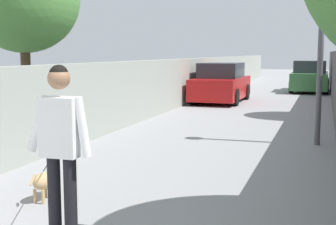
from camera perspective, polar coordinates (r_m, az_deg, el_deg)
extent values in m
plane|color=gray|center=(16.00, 10.22, 0.26)|extent=(80.00, 80.00, 0.00)
cube|color=#999E93|center=(14.64, -1.52, 3.09)|extent=(48.00, 0.30, 1.71)
cylinder|color=#473523|center=(11.34, -16.90, 3.28)|extent=(0.23, 0.23, 2.40)
cylinder|color=#4C4C51|center=(10.22, 18.12, 6.74)|extent=(0.12, 0.12, 3.80)
cylinder|color=black|center=(4.88, -13.70, -10.00)|extent=(0.13, 0.13, 0.84)
cylinder|color=black|center=(4.79, -11.81, -10.27)|extent=(0.13, 0.13, 0.84)
cube|color=white|center=(4.67, -13.01, -1.73)|extent=(0.23, 0.39, 0.59)
cylinder|color=white|center=(4.79, -15.51, -1.32)|extent=(0.10, 0.29, 0.58)
cylinder|color=white|center=(4.56, -10.39, -1.79)|extent=(0.09, 0.18, 0.59)
sphere|color=#9E7051|center=(4.62, -13.18, 4.09)|extent=(0.22, 0.22, 0.22)
sphere|color=black|center=(4.62, -13.19, 4.56)|extent=(0.19, 0.19, 0.19)
ellipsoid|color=tan|center=(6.40, -14.93, -8.06)|extent=(0.40, 0.23, 0.22)
sphere|color=tan|center=(6.60, -13.76, -6.93)|extent=(0.15, 0.15, 0.15)
cone|color=black|center=(6.60, -14.08, -6.23)|extent=(0.05, 0.05, 0.06)
cone|color=black|center=(6.56, -13.48, -6.29)|extent=(0.05, 0.05, 0.06)
cylinder|color=tan|center=(6.59, -14.74, -9.23)|extent=(0.04, 0.04, 0.18)
cylinder|color=tan|center=(6.53, -13.83, -9.36)|extent=(0.04, 0.04, 0.18)
cylinder|color=tan|center=(6.38, -15.95, -9.81)|extent=(0.04, 0.04, 0.18)
cylinder|color=tan|center=(6.32, -15.02, -9.95)|extent=(0.04, 0.04, 0.18)
cylinder|color=tan|center=(6.18, -16.18, -7.89)|extent=(0.14, 0.03, 0.13)
cylinder|color=black|center=(5.53, -14.11, -5.58)|extent=(1.22, 1.03, 0.66)
cube|color=#B71414|center=(18.55, 6.49, 3.03)|extent=(4.02, 1.70, 0.80)
cube|color=#262B33|center=(18.51, 6.52, 5.13)|extent=(2.09, 1.50, 0.60)
cylinder|color=black|center=(19.95, 5.01, 2.66)|extent=(0.64, 0.22, 0.64)
cylinder|color=black|center=(19.64, 9.50, 2.51)|extent=(0.64, 0.22, 0.64)
cylinder|color=black|center=(17.55, 3.10, 2.03)|extent=(0.64, 0.22, 0.64)
cylinder|color=black|center=(17.20, 8.18, 1.86)|extent=(0.64, 0.22, 0.64)
cube|color=#336B38|center=(24.34, 16.91, 3.77)|extent=(4.11, 1.70, 0.80)
cube|color=#262B33|center=(24.31, 16.97, 5.37)|extent=(2.13, 1.50, 0.60)
cylinder|color=black|center=(25.65, 15.21, 3.46)|extent=(0.64, 0.22, 0.64)
cylinder|color=black|center=(25.61, 18.75, 3.33)|extent=(0.64, 0.22, 0.64)
cylinder|color=black|center=(23.12, 14.83, 3.08)|extent=(0.64, 0.22, 0.64)
cylinder|color=black|center=(23.07, 18.75, 2.93)|extent=(0.64, 0.22, 0.64)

